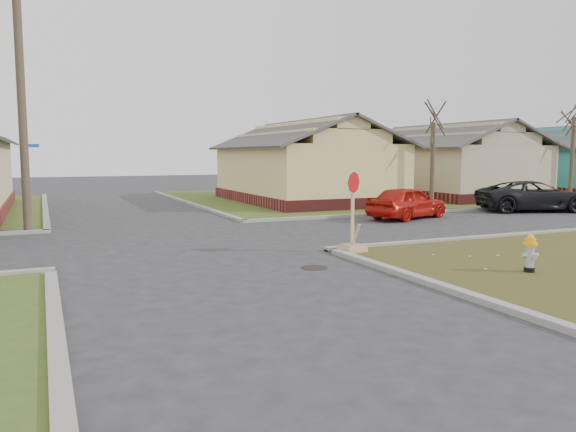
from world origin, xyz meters
name	(u,v)px	position (x,y,z in m)	size (l,w,h in m)	color
ground	(220,272)	(0.00, 0.00, 0.00)	(120.00, 120.00, 0.00)	#29292B
verge_far_right	(454,194)	(22.00, 18.00, 0.03)	(37.00, 19.00, 0.05)	#364F1C
curbs	(173,241)	(0.00, 5.00, 0.00)	(80.00, 40.00, 0.12)	gray
manhole	(314,268)	(2.20, -0.50, 0.01)	(0.64, 0.64, 0.01)	black
side_house_yellow	(304,163)	(10.00, 16.50, 2.19)	(7.60, 11.60, 4.70)	maroon
side_house_tan	(446,162)	(20.00, 16.50, 2.19)	(7.60, 11.60, 4.70)	maroon
side_house_teal	(559,161)	(30.00, 16.50, 2.19)	(7.60, 11.60, 4.70)	maroon
utility_pole	(21,96)	(-4.20, 8.90, 4.66)	(1.80, 0.28, 9.00)	#3F3124
tree_mid_right	(432,165)	(14.00, 10.20, 2.15)	(0.22, 0.22, 4.20)	#3F3124
tree_far_right	(572,159)	(24.00, 10.50, 2.43)	(0.22, 0.22, 4.76)	#3F3124
fire_hydrant	(530,251)	(6.37, -3.09, 0.52)	(0.32, 0.32, 0.86)	black
stop_sign	(352,234)	(4.05, 0.88, 0.53)	(0.64, 0.62, 2.24)	tan
red_sedan	(407,202)	(10.38, 7.18, 0.69)	(1.62, 4.03, 1.37)	#B7150D
dark_pickup	(534,196)	(17.74, 7.31, 0.72)	(2.39, 5.19, 1.44)	black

